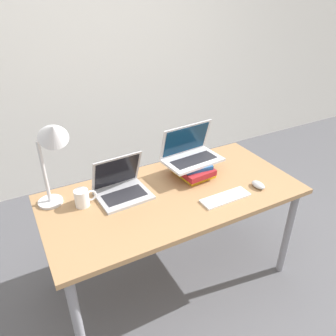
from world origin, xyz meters
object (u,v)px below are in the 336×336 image
at_px(book_stack, 193,169).
at_px(wireless_keyboard, 225,198).
at_px(laptop_on_books, 190,153).
at_px(desk_lamp, 52,142).
at_px(laptop_left, 121,187).
at_px(mouse, 258,185).
at_px(mug, 82,198).

relative_size(book_stack, wireless_keyboard, 0.91).
distance_m(laptop_on_books, desk_lamp, 0.86).
distance_m(laptop_left, book_stack, 0.50).
bearing_deg(laptop_on_books, wireless_keyboard, -86.21).
bearing_deg(laptop_on_books, laptop_left, -176.52).
bearing_deg(book_stack, mouse, -49.11).
bearing_deg(mug, laptop_left, 0.09).
bearing_deg(wireless_keyboard, desk_lamp, 154.13).
distance_m(book_stack, desk_lamp, 0.89).
height_order(wireless_keyboard, mug, mug).
relative_size(laptop_left, mouse, 3.20).
distance_m(wireless_keyboard, mug, 0.83).
height_order(book_stack, desk_lamp, desk_lamp).
distance_m(wireless_keyboard, desk_lamp, 1.02).
distance_m(laptop_on_books, mouse, 0.47).
xyz_separation_m(laptop_left, wireless_keyboard, (0.52, -0.33, -0.04)).
height_order(laptop_left, book_stack, laptop_left).
relative_size(wireless_keyboard, desk_lamp, 0.58).
bearing_deg(mouse, book_stack, 130.89).
bearing_deg(desk_lamp, wireless_keyboard, -25.87).
distance_m(laptop_on_books, wireless_keyboard, 0.39).
xyz_separation_m(book_stack, desk_lamp, (-0.82, 0.08, 0.34)).
distance_m(book_stack, laptop_on_books, 0.10).
height_order(laptop_left, mouse, laptop_left).
bearing_deg(wireless_keyboard, laptop_on_books, 93.79).
height_order(laptop_left, desk_lamp, desk_lamp).
height_order(mug, desk_lamp, desk_lamp).
relative_size(laptop_left, laptop_on_books, 0.82).
bearing_deg(book_stack, laptop_left, 179.27).
bearing_deg(mouse, wireless_keyboard, -179.07).
xyz_separation_m(laptop_on_books, wireless_keyboard, (0.02, -0.36, -0.14)).
distance_m(book_stack, wireless_keyboard, 0.33).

